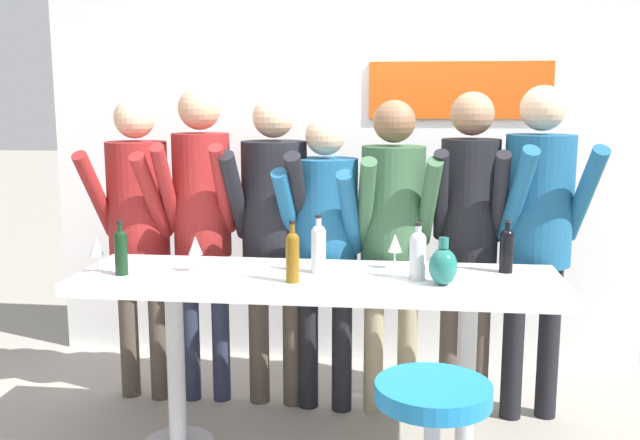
{
  "coord_description": "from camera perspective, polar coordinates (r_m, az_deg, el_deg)",
  "views": [
    {
      "loc": [
        0.4,
        -3.31,
        1.76
      ],
      "look_at": [
        0.0,
        0.1,
        1.18
      ],
      "focal_mm": 40.0,
      "sensor_mm": 36.0,
      "label": 1
    }
  ],
  "objects": [
    {
      "name": "person_far_left",
      "position": [
        4.22,
        -14.38,
        0.42
      ],
      "size": [
        0.45,
        0.57,
        1.77
      ],
      "rotation": [
        0.0,
        0.0,
        -0.09
      ],
      "color": "#473D33",
      "rests_on": "ground_plane"
    },
    {
      "name": "person_center_right",
      "position": [
        3.91,
        5.84,
        -0.2
      ],
      "size": [
        0.47,
        0.58,
        1.76
      ],
      "rotation": [
        0.0,
        0.0,
        0.14
      ],
      "color": "gray",
      "rests_on": "ground_plane"
    },
    {
      "name": "tasting_table",
      "position": [
        3.48,
        -0.19,
        -6.52
      ],
      "size": [
        2.33,
        0.67,
        0.93
      ],
      "color": "white",
      "rests_on": "ground_plane"
    },
    {
      "name": "wine_bottle_2",
      "position": [
        3.54,
        -15.64,
        -2.32
      ],
      "size": [
        0.06,
        0.06,
        0.27
      ],
      "color": "black",
      "rests_on": "tasting_table"
    },
    {
      "name": "person_right",
      "position": [
        3.97,
        11.83,
        0.4
      ],
      "size": [
        0.41,
        0.55,
        1.8
      ],
      "rotation": [
        0.0,
        0.0,
        -0.07
      ],
      "color": "#473D33",
      "rests_on": "ground_plane"
    },
    {
      "name": "person_far_right",
      "position": [
        3.98,
        17.06,
        0.29
      ],
      "size": [
        0.5,
        0.62,
        1.83
      ],
      "rotation": [
        0.0,
        0.0,
        0.17
      ],
      "color": "black",
      "rests_on": "ground_plane"
    },
    {
      "name": "person_center_left",
      "position": [
        4.01,
        -3.69,
        0.23
      ],
      "size": [
        0.46,
        0.57,
        1.78
      ],
      "rotation": [
        0.0,
        0.0,
        -0.06
      ],
      "color": "#473D33",
      "rests_on": "ground_plane"
    },
    {
      "name": "wine_bottle_3",
      "position": [
        3.27,
        -2.22,
        -2.77
      ],
      "size": [
        0.06,
        0.06,
        0.29
      ],
      "color": "brown",
      "rests_on": "tasting_table"
    },
    {
      "name": "wine_bottle_1",
      "position": [
        3.35,
        7.83,
        -2.63
      ],
      "size": [
        0.08,
        0.08,
        0.27
      ],
      "color": "#B7BCC1",
      "rests_on": "tasting_table"
    },
    {
      "name": "wine_bottle_0",
      "position": [
        3.57,
        14.7,
        -2.2
      ],
      "size": [
        0.07,
        0.07,
        0.26
      ],
      "color": "black",
      "rests_on": "tasting_table"
    },
    {
      "name": "wine_glass_1",
      "position": [
        3.62,
        -17.44,
        -2.11
      ],
      "size": [
        0.07,
        0.07,
        0.18
      ],
      "color": "silver",
      "rests_on": "tasting_table"
    },
    {
      "name": "person_left",
      "position": [
        4.1,
        -9.44,
        1.0
      ],
      "size": [
        0.41,
        0.55,
        1.83
      ],
      "rotation": [
        0.0,
        0.0,
        0.06
      ],
      "color": "#23283D",
      "rests_on": "ground_plane"
    },
    {
      "name": "wine_glass_0",
      "position": [
        3.55,
        6.01,
        -1.93
      ],
      "size": [
        0.07,
        0.07,
        0.18
      ],
      "color": "silver",
      "rests_on": "tasting_table"
    },
    {
      "name": "wine_bottle_4",
      "position": [
        3.45,
        -0.06,
        -2.11
      ],
      "size": [
        0.07,
        0.07,
        0.29
      ],
      "color": "#B7BCC1",
      "rests_on": "tasting_table"
    },
    {
      "name": "wine_glass_2",
      "position": [
        3.52,
        -9.94,
        -2.12
      ],
      "size": [
        0.07,
        0.07,
        0.18
      ],
      "color": "silver",
      "rests_on": "tasting_table"
    },
    {
      "name": "back_wall",
      "position": [
        4.75,
        1.88,
        4.55
      ],
      "size": [
        3.93,
        0.12,
        2.67
      ],
      "color": "white",
      "rests_on": "ground_plane"
    },
    {
      "name": "person_center",
      "position": [
        3.94,
        0.38,
        -0.93
      ],
      "size": [
        0.47,
        0.57,
        1.68
      ],
      "rotation": [
        0.0,
        0.0,
        -0.12
      ],
      "color": "black",
      "rests_on": "ground_plane"
    },
    {
      "name": "decorative_vase",
      "position": [
        3.28,
        9.83,
        -3.64
      ],
      "size": [
        0.13,
        0.13,
        0.22
      ],
      "color": "#1E665B",
      "rests_on": "tasting_table"
    }
  ]
}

